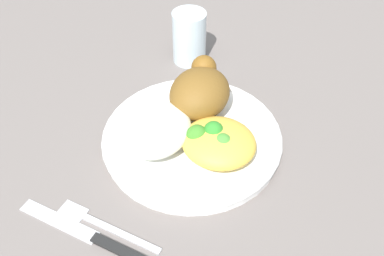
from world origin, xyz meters
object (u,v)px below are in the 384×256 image
object	(u,v)px
roasted_chicken	(200,91)
knife	(97,238)
water_glass	(189,37)
mac_cheese_with_broccoli	(217,141)
plate	(192,138)
rice_pile	(156,130)
fork	(103,224)

from	to	relation	value
roasted_chicken	knife	bearing A→B (deg)	174.66
roasted_chicken	water_glass	size ratio (longest dim) A/B	1.21
mac_cheese_with_broccoli	plate	bearing A→B (deg)	68.62
mac_cheese_with_broccoli	knife	xyz separation A→B (m)	(-0.17, 0.08, -0.04)
rice_pile	knife	size ratio (longest dim) A/B	0.56
plate	roasted_chicken	bearing A→B (deg)	12.76
mac_cheese_with_broccoli	water_glass	world-z (taller)	water_glass
roasted_chicken	knife	distance (m)	0.25
roasted_chicken	knife	size ratio (longest dim) A/B	0.58
mac_cheese_with_broccoli	water_glass	bearing A→B (deg)	34.09
plate	fork	distance (m)	0.18
roasted_chicken	plate	bearing A→B (deg)	-167.24
rice_pile	knife	xyz separation A→B (m)	(-0.16, -0.00, -0.04)
rice_pile	water_glass	distance (m)	0.23
mac_cheese_with_broccoli	rice_pile	bearing A→B (deg)	101.41
mac_cheese_with_broccoli	water_glass	distance (m)	0.25
mac_cheese_with_broccoli	knife	world-z (taller)	mac_cheese_with_broccoli
mac_cheese_with_broccoli	fork	world-z (taller)	mac_cheese_with_broccoli
fork	rice_pile	bearing A→B (deg)	-0.97
plate	roasted_chicken	distance (m)	0.07
plate	fork	xyz separation A→B (m)	(-0.17, 0.04, -0.01)
knife	roasted_chicken	bearing A→B (deg)	-5.34
roasted_chicken	mac_cheese_with_broccoli	distance (m)	0.09
water_glass	knife	bearing A→B (deg)	-171.19
fork	knife	distance (m)	0.02
roasted_chicken	mac_cheese_with_broccoli	xyz separation A→B (m)	(-0.07, -0.06, -0.01)
rice_pile	fork	bearing A→B (deg)	179.03
fork	water_glass	distance (m)	0.36
roasted_chicken	water_glass	bearing A→B (deg)	31.33
roasted_chicken	water_glass	xyz separation A→B (m)	(0.13, 0.08, -0.01)
plate	mac_cheese_with_broccoli	distance (m)	0.06
fork	water_glass	bearing A→B (deg)	8.55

